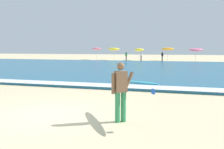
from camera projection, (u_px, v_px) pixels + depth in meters
ground_plane at (46, 115)px, 7.90m from camera, size 160.00×160.00×0.00m
sea at (143, 68)px, 26.15m from camera, size 120.00×28.00×0.14m
surf_foam at (103, 85)px, 13.37m from camera, size 120.00×1.30×0.01m
surfer_with_board at (128, 86)px, 7.12m from camera, size 1.76×2.12×1.73m
beach_umbrella_0 at (97, 49)px, 47.15m from camera, size 1.78×1.80×2.35m
beach_umbrella_1 at (114, 49)px, 45.45m from camera, size 2.14×2.16×2.32m
beach_umbrella_2 at (139, 50)px, 44.55m from camera, size 1.72×1.74×2.20m
beach_umbrella_3 at (168, 49)px, 42.75m from camera, size 2.17×2.18×2.32m
beach_umbrella_4 at (196, 50)px, 39.88m from camera, size 2.23×2.25×2.24m
beachgoer_near_row_left at (141, 56)px, 42.44m from camera, size 0.32×0.20×1.58m
beachgoer_near_row_mid at (162, 56)px, 41.91m from camera, size 0.32×0.20×1.58m
beachgoer_near_row_right at (126, 56)px, 42.48m from camera, size 0.32×0.20×1.58m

